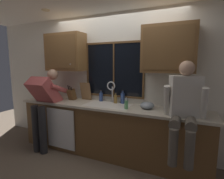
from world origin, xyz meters
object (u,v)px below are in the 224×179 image
cutting_board (86,91)px  bottle_tall_clear (101,97)px  knife_block (72,95)px  mixing_bowl (147,105)px  bottle_green_glass (123,98)px  bottle_amber_small (116,99)px  person_standing (44,101)px  person_sitting_on_counter (184,105)px  soap_dispenser (126,105)px

cutting_board → bottle_tall_clear: cutting_board is taller
knife_block → mixing_bowl: knife_block is taller
bottle_green_glass → bottle_amber_small: size_ratio=1.26×
knife_block → bottle_green_glass: bearing=6.9°
cutting_board → person_standing: bearing=-139.0°
person_sitting_on_counter → knife_block: (-2.09, 0.36, -0.08)m
bottle_tall_clear → bottle_green_glass: bearing=-1.6°
soap_dispenser → bottle_tall_clear: 0.73m
person_standing → knife_block: (0.34, 0.39, 0.08)m
mixing_bowl → cutting_board: bearing=172.4°
knife_block → bottle_green_glass: 1.05m
person_sitting_on_counter → soap_dispenser: size_ratio=6.64×
bottle_amber_small → soap_dispenser: bearing=-44.0°
bottle_tall_clear → bottle_amber_small: bottle_tall_clear is taller
person_standing → knife_block: bearing=48.9°
person_sitting_on_counter → mixing_bowl: person_sitting_on_counter is taller
person_sitting_on_counter → soap_dispenser: 0.88m
soap_dispenser → person_sitting_on_counter: bearing=-9.7°
cutting_board → soap_dispenser: cutting_board is taller
bottle_green_glass → bottle_amber_small: bottle_green_glass is taller
bottle_amber_small → knife_block: bearing=-174.2°
knife_block → mixing_bowl: size_ratio=1.41×
knife_block → cutting_board: bearing=26.3°
soap_dispenser → bottle_amber_small: 0.44m
person_standing → soap_dispenser: size_ratio=8.07×
knife_block → bottle_green_glass: (1.04, 0.13, -0.01)m
person_sitting_on_counter → cutting_board: size_ratio=3.55×
mixing_bowl → bottle_amber_small: size_ratio=1.18×
bottle_green_glass → bottle_amber_small: bearing=-165.4°
knife_block → bottle_tall_clear: knife_block is taller
person_standing → person_sitting_on_counter: person_sitting_on_counter is taller
person_standing → bottle_amber_small: (1.25, 0.48, 0.05)m
bottle_green_glass → person_standing: bearing=-159.5°
mixing_bowl → soap_dispenser: 0.34m
cutting_board → bottle_amber_small: cutting_board is taller
knife_block → soap_dispenser: bearing=-9.8°
person_standing → cutting_board: (0.59, 0.51, 0.14)m
person_sitting_on_counter → person_standing: bearing=-179.3°
person_sitting_on_counter → soap_dispenser: (-0.86, 0.15, -0.11)m
person_standing → cutting_board: size_ratio=4.32×
cutting_board → bottle_green_glass: cutting_board is taller
person_standing → person_sitting_on_counter: (2.43, 0.03, 0.15)m
cutting_board → bottle_amber_small: bearing=-2.6°
person_standing → cutting_board: bearing=41.0°
bottle_green_glass → bottle_tall_clear: 0.45m
cutting_board → bottle_green_glass: size_ratio=1.46×
soap_dispenser → bottle_tall_clear: bottle_tall_clear is taller
knife_block → cutting_board: (0.25, 0.12, 0.06)m
bottle_green_glass → soap_dispenser: bearing=-60.5°
mixing_bowl → bottle_green_glass: size_ratio=0.93×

